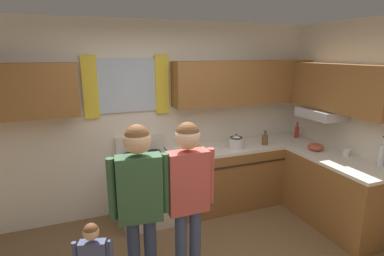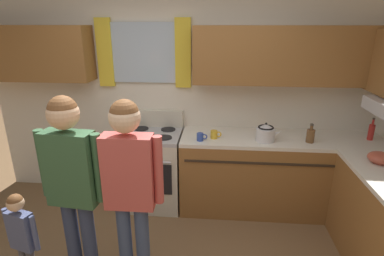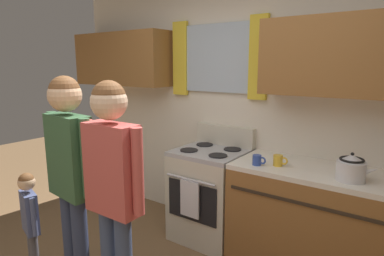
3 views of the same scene
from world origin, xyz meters
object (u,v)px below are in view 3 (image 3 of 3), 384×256
Objects in this scene: adult_in_plaid at (113,178)px; stove_oven at (211,192)px; mug_cobalt_blue at (257,160)px; stovetop_kettle at (351,168)px; mug_mustard_yellow at (279,160)px; adult_holding_child at (70,164)px; small_child at (30,216)px.

stove_oven is at bearing 94.84° from adult_in_plaid.
adult_in_plaid is at bearing -85.16° from stove_oven.
mug_cobalt_blue is at bearing 68.10° from adult_in_plaid.
adult_in_plaid is at bearing -134.06° from stovetop_kettle.
stovetop_kettle is (0.54, -0.03, 0.05)m from mug_mustard_yellow.
small_child is (-0.41, -0.11, -0.46)m from adult_holding_child.
stovetop_kettle is at bearing -3.02° from mug_mustard_yellow.
stove_oven is 1.20× the size of small_child.
small_child is at bearing -136.02° from mug_cobalt_blue.
adult_holding_child reaches higher than small_child.
mug_mustard_yellow is 0.07× the size of adult_in_plaid.
adult_in_plaid is 0.96m from small_child.
adult_holding_child reaches higher than stovetop_kettle.
stovetop_kettle reaches higher than mug_mustard_yellow.
stovetop_kettle is 0.30× the size of small_child.
mug_cobalt_blue is at bearing 52.14° from adult_holding_child.
adult_holding_child is at bearing 14.89° from small_child.
mug_cobalt_blue reaches higher than small_child.
mug_cobalt_blue is at bearing -150.76° from mug_mustard_yellow.
mug_cobalt_blue is (0.57, -0.18, 0.48)m from stove_oven.
mug_cobalt_blue is 1.44m from adult_holding_child.
adult_holding_child is (-1.03, -1.22, 0.09)m from mug_mustard_yellow.
stovetop_kettle is at bearing 33.25° from small_child.
stove_oven reaches higher than mug_mustard_yellow.
stovetop_kettle is 1.65m from adult_in_plaid.
stove_oven reaches higher than mug_cobalt_blue.
stovetop_kettle is 2.41m from small_child.
small_child is (-1.29, -1.25, -0.37)m from mug_cobalt_blue.
adult_holding_child is at bearing -130.21° from mug_mustard_yellow.
stove_oven is 1.61m from small_child.
stovetop_kettle is (0.69, 0.05, 0.05)m from mug_cobalt_blue.
stovetop_kettle is at bearing 45.94° from adult_in_plaid.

